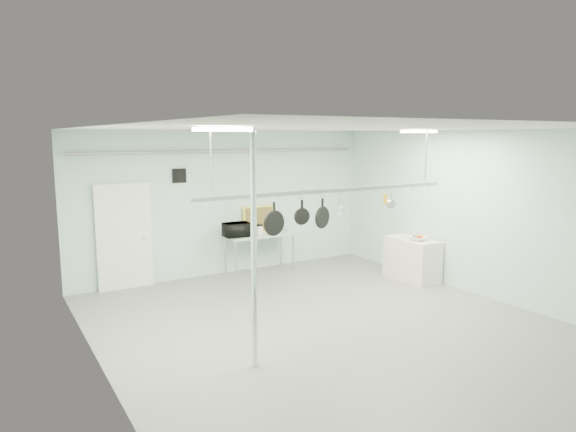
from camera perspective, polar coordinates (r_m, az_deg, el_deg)
floor at (r=8.56m, az=4.80°, el=-12.25°), size 8.00×8.00×0.00m
ceiling at (r=7.98m, az=5.10°, el=9.64°), size 7.00×8.00×0.02m
back_wall at (r=11.54m, az=-6.77°, el=1.48°), size 7.00×0.02×3.20m
right_wall at (r=10.53m, az=20.51°, el=0.25°), size 0.02×8.00×3.20m
door at (r=10.85m, az=-17.74°, el=-2.31°), size 1.10×0.10×2.20m
wall_vent at (r=11.05m, az=-12.00°, el=4.41°), size 0.30×0.04×0.30m
conduit_pipe at (r=11.37m, az=-6.69°, el=7.19°), size 6.60×0.07×0.07m
chrome_pole at (r=6.74m, az=-3.81°, el=-3.84°), size 0.08×0.08×3.20m
prep_table at (r=11.58m, az=-3.19°, el=-2.30°), size 1.60×0.70×0.91m
side_cabinet at (r=11.41m, az=13.61°, el=-4.68°), size 0.60×1.20×0.90m
pot_rack at (r=8.38m, az=4.91°, el=3.03°), size 4.80×0.06×1.00m
light_panel_left at (r=6.17m, az=-7.28°, el=9.54°), size 0.65×0.30×0.05m
light_panel_right at (r=10.00m, az=14.33°, el=9.09°), size 0.65×0.30×0.05m
microwave at (r=11.21m, az=-5.73°, el=-1.53°), size 0.57×0.39×0.31m
coffee_canister at (r=11.46m, az=-3.17°, el=-1.57°), size 0.16×0.16×0.19m
painting_large at (r=11.85m, az=-3.25°, el=-0.26°), size 0.79×0.18×0.58m
painting_small at (r=12.10m, az=-1.25°, el=-0.84°), size 0.31×0.11×0.25m
fruit_bowl at (r=11.13m, az=14.25°, el=-2.43°), size 0.39×0.39×0.09m
skillet_left at (r=7.85m, az=-1.56°, el=-0.34°), size 0.40×0.12×0.53m
skillet_mid at (r=8.10m, az=1.56°, el=0.48°), size 0.27×0.09×0.38m
skillet_right at (r=8.32m, az=3.84°, el=0.32°), size 0.36×0.18×0.48m
whisk at (r=8.51m, az=5.74°, el=1.16°), size 0.23×0.23×0.28m
grater at (r=9.13m, az=10.77°, el=1.85°), size 0.08×0.05×0.20m
saucepan at (r=9.22m, az=11.36°, el=1.65°), size 0.18×0.15×0.28m
fruit_cluster at (r=11.12m, az=14.26°, el=-2.23°), size 0.24×0.24×0.09m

